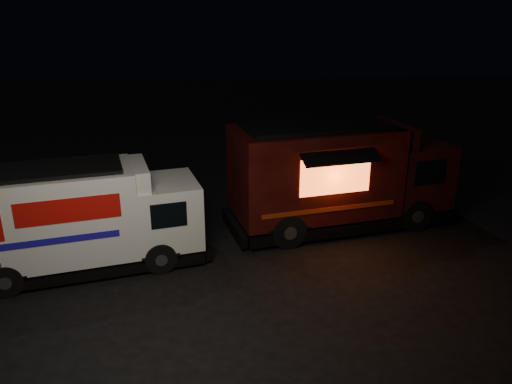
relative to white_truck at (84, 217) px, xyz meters
name	(u,v)px	position (x,y,z in m)	size (l,w,h in m)	color
ground	(232,272)	(3.72, -0.66, -1.39)	(80.00, 80.00, 0.00)	black
white_truck	(84,217)	(0.00, 0.00, 0.00)	(6.15, 2.10, 2.79)	silver
red_truck	(341,174)	(7.22, 2.20, 0.24)	(7.01, 2.58, 3.26)	#39100A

